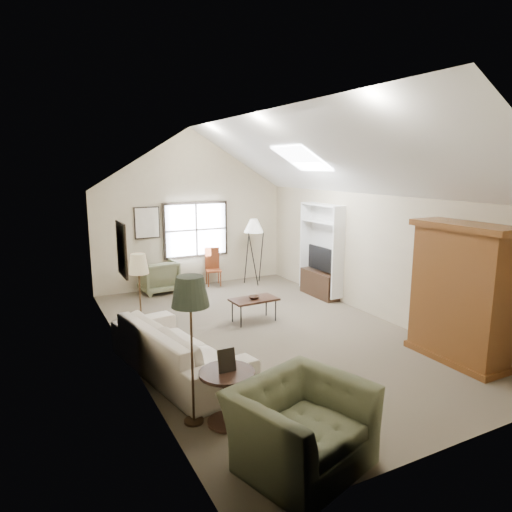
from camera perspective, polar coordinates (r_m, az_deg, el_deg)
name	(u,v)px	position (r m, az deg, el deg)	size (l,w,h in m)	color
room_shell	(267,157)	(8.03, 1.34, 12.24)	(5.01, 8.01, 4.00)	#675C49
window	(196,230)	(11.81, -7.50, 3.27)	(1.72, 0.08, 1.42)	black
skylight	(302,158)	(9.47, 5.75, 12.11)	(0.80, 1.20, 0.52)	white
wall_art	(136,235)	(9.31, -14.81, 2.59)	(1.97, 3.71, 0.88)	black
armoire	(461,293)	(7.86, 24.26, -4.27)	(0.60, 1.50, 2.20)	brown
tv_alcove	(321,249)	(10.81, 8.15, 0.91)	(0.32, 1.30, 2.10)	white
media_console	(320,284)	(10.98, 7.94, -3.47)	(0.34, 1.18, 0.60)	#382316
tv_panel	(320,258)	(10.84, 8.03, -0.30)	(0.05, 0.90, 0.55)	black
sofa	(178,348)	(7.04, -9.73, -11.26)	(2.67, 1.04, 0.78)	#EEE4CD
armchair_near	(301,427)	(5.03, 5.60, -20.45)	(1.31, 1.15, 0.85)	#575C40
armchair_far	(158,276)	(11.44, -12.17, -2.51)	(0.85, 0.87, 0.79)	#6C704E
coffee_table	(254,310)	(9.16, -0.25, -6.76)	(0.92, 0.51, 0.47)	#331D15
bowl	(254,297)	(9.08, -0.25, -5.18)	(0.22, 0.22, 0.05)	#3E2819
side_table	(227,397)	(5.74, -3.63, -17.22)	(0.67, 0.67, 0.67)	#361E16
side_chair	(213,267)	(11.87, -5.36, -1.38)	(0.38, 0.38, 0.97)	brown
tripod_lamp	(254,251)	(11.89, -0.28, 0.61)	(0.51, 0.51, 1.75)	white
dark_lamp	(192,350)	(5.53, -8.02, -11.57)	(0.45, 0.45, 1.86)	#232A1D
tan_lamp	(140,301)	(7.93, -14.26, -5.44)	(0.33, 0.33, 1.67)	tan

